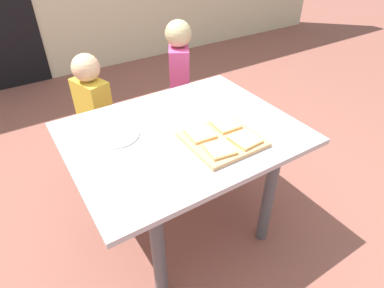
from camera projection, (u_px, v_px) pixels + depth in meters
ground_plane at (184, 223)px, 2.03m from camera, size 16.00×16.00×0.00m
dining_table at (183, 148)px, 1.69m from camera, size 1.14×0.90×0.70m
cutting_board at (222, 139)px, 1.55m from camera, size 0.34×0.32×0.02m
pizza_slice_near_right at (245, 139)px, 1.51m from camera, size 0.13×0.13×0.02m
pizza_slice_far_left at (200, 134)px, 1.55m from camera, size 0.13×0.14×0.02m
pizza_slice_far_right at (226, 124)px, 1.62m from camera, size 0.12×0.13×0.02m
pizza_slice_near_left at (220, 149)px, 1.45m from camera, size 0.14×0.14×0.02m
plate_white_left at (116, 135)px, 1.58m from camera, size 0.22×0.22×0.01m
child_left at (94, 110)px, 2.14m from camera, size 0.20×0.27×0.91m
child_right at (179, 79)px, 2.39m from camera, size 0.24×0.28×1.01m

